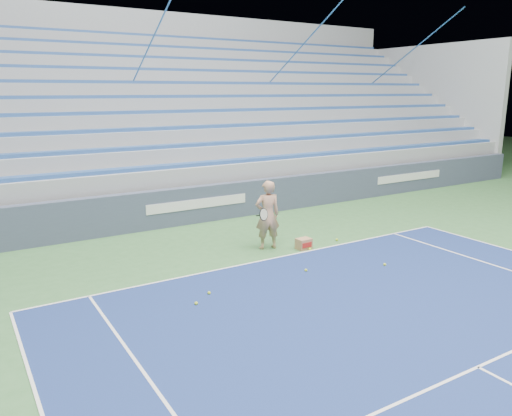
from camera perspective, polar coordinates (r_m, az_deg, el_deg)
The scene contains 10 objects.
sponsor_barrier at distance 14.97m, azimuth -6.86°, elevation 0.41°, with size 30.00×0.32×1.10m.
bleachers at distance 20.00m, azimuth -13.99°, elevation 8.58°, with size 31.00×9.15×7.30m.
tennis_player at distance 12.31m, azimuth 1.32°, elevation -0.80°, with size 0.96×0.89×1.73m.
ball_box at distance 12.52m, azimuth 5.48°, elevation -4.09°, with size 0.37×0.30×0.27m.
tennis_ball_0 at distance 13.31m, azimuth 9.22°, elevation -3.60°, with size 0.07×0.07×0.07m, color #C3DD2D.
tennis_ball_1 at distance 11.02m, azimuth 5.73°, elevation -7.09°, with size 0.07×0.07×0.07m, color #C3DD2D.
tennis_ball_2 at distance 9.84m, azimuth -5.39°, elevation -9.64°, with size 0.07×0.07×0.07m, color #C3DD2D.
tennis_ball_3 at distance 12.45m, azimuth 6.18°, elevation -4.69°, with size 0.07×0.07×0.07m, color #C3DD2D.
tennis_ball_4 at distance 9.42m, azimuth -6.86°, elevation -10.78°, with size 0.07×0.07×0.07m, color #C3DD2D.
tennis_ball_5 at distance 11.68m, azimuth 14.50°, elevation -6.28°, with size 0.07×0.07×0.07m, color #C3DD2D.
Camera 1 is at (-6.05, 2.60, 3.86)m, focal length 35.00 mm.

